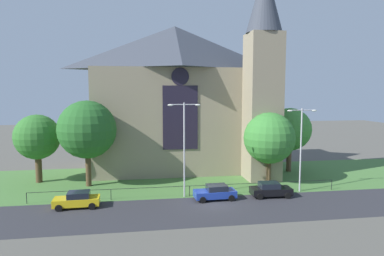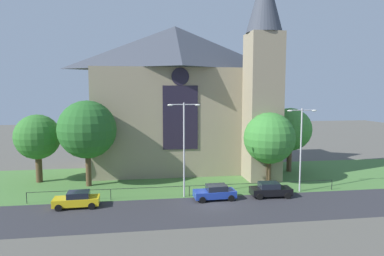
{
  "view_description": "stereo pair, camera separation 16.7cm",
  "coord_description": "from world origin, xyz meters",
  "px_view_note": "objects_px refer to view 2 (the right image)",
  "views": [
    {
      "loc": [
        -7.01,
        -32.28,
        10.85
      ],
      "look_at": [
        -0.74,
        8.0,
        6.62
      ],
      "focal_mm": 32.19,
      "sensor_mm": 36.0,
      "label": 1
    },
    {
      "loc": [
        -6.85,
        -32.3,
        10.85
      ],
      "look_at": [
        -0.74,
        8.0,
        6.62
      ],
      "focal_mm": 32.19,
      "sensor_mm": 36.0,
      "label": 2
    }
  ],
  "objects_px": {
    "tree_left_far": "(38,137)",
    "tree_left_near": "(87,130)",
    "parked_car_blue": "(215,192)",
    "parked_car_black": "(270,190)",
    "church_building": "(181,97)",
    "parked_car_yellow": "(77,200)",
    "tree_right_far": "(290,130)",
    "tree_right_near": "(269,138)",
    "streetlamp_far": "(301,140)",
    "streetlamp_near": "(184,139)"
  },
  "relations": [
    {
      "from": "tree_left_far",
      "to": "tree_left_near",
      "type": "bearing_deg",
      "value": -23.2
    },
    {
      "from": "parked_car_blue",
      "to": "parked_car_black",
      "type": "distance_m",
      "value": 5.91
    },
    {
      "from": "tree_left_near",
      "to": "church_building",
      "type": "bearing_deg",
      "value": 32.41
    },
    {
      "from": "tree_left_near",
      "to": "parked_car_yellow",
      "type": "height_order",
      "value": "tree_left_near"
    },
    {
      "from": "church_building",
      "to": "parked_car_blue",
      "type": "xyz_separation_m",
      "value": [
        1.65,
        -14.78,
        -9.53
      ]
    },
    {
      "from": "tree_left_near",
      "to": "tree_left_far",
      "type": "bearing_deg",
      "value": 156.8
    },
    {
      "from": "tree_right_far",
      "to": "tree_right_near",
      "type": "height_order",
      "value": "tree_right_far"
    },
    {
      "from": "streetlamp_far",
      "to": "parked_car_black",
      "type": "bearing_deg",
      "value": -161.06
    },
    {
      "from": "tree_right_far",
      "to": "tree_left_near",
      "type": "height_order",
      "value": "tree_left_near"
    },
    {
      "from": "church_building",
      "to": "streetlamp_near",
      "type": "bearing_deg",
      "value": -95.69
    },
    {
      "from": "tree_right_near",
      "to": "parked_car_blue",
      "type": "xyz_separation_m",
      "value": [
        -7.62,
        -5.01,
        -4.75
      ]
    },
    {
      "from": "parked_car_yellow",
      "to": "parked_car_blue",
      "type": "xyz_separation_m",
      "value": [
        13.45,
        0.36,
        0.0
      ]
    },
    {
      "from": "church_building",
      "to": "streetlamp_far",
      "type": "bearing_deg",
      "value": -49.45
    },
    {
      "from": "streetlamp_near",
      "to": "parked_car_blue",
      "type": "height_order",
      "value": "streetlamp_near"
    },
    {
      "from": "tree_right_near",
      "to": "parked_car_black",
      "type": "bearing_deg",
      "value": -109.08
    },
    {
      "from": "tree_right_near",
      "to": "streetlamp_near",
      "type": "distance_m",
      "value": 11.23
    },
    {
      "from": "tree_left_near",
      "to": "streetlamp_near",
      "type": "bearing_deg",
      "value": -29.41
    },
    {
      "from": "tree_right_near",
      "to": "parked_car_blue",
      "type": "relative_size",
      "value": 2.0
    },
    {
      "from": "parked_car_yellow",
      "to": "tree_right_near",
      "type": "bearing_deg",
      "value": -167.43
    },
    {
      "from": "church_building",
      "to": "parked_car_black",
      "type": "distance_m",
      "value": 19.1
    },
    {
      "from": "parked_car_black",
      "to": "tree_left_far",
      "type": "bearing_deg",
      "value": 161.51
    },
    {
      "from": "tree_right_near",
      "to": "parked_car_yellow",
      "type": "bearing_deg",
      "value": -165.7
    },
    {
      "from": "tree_right_far",
      "to": "parked_car_black",
      "type": "relative_size",
      "value": 2.04
    },
    {
      "from": "streetlamp_near",
      "to": "parked_car_yellow",
      "type": "distance_m",
      "value": 11.89
    },
    {
      "from": "streetlamp_far",
      "to": "parked_car_black",
      "type": "xyz_separation_m",
      "value": [
        -3.9,
        -1.34,
        -4.99
      ]
    },
    {
      "from": "tree_left_near",
      "to": "parked_car_blue",
      "type": "height_order",
      "value": "tree_left_near"
    },
    {
      "from": "parked_car_yellow",
      "to": "parked_car_blue",
      "type": "relative_size",
      "value": 0.99
    },
    {
      "from": "tree_right_near",
      "to": "tree_left_far",
      "type": "xyz_separation_m",
      "value": [
        -27.26,
        4.93,
        0.01
      ]
    },
    {
      "from": "tree_left_near",
      "to": "parked_car_yellow",
      "type": "bearing_deg",
      "value": -90.0
    },
    {
      "from": "tree_right_near",
      "to": "tree_left_near",
      "type": "bearing_deg",
      "value": 173.82
    },
    {
      "from": "tree_left_far",
      "to": "church_building",
      "type": "bearing_deg",
      "value": 15.06
    },
    {
      "from": "tree_right_far",
      "to": "streetlamp_near",
      "type": "distance_m",
      "value": 18.43
    },
    {
      "from": "tree_left_far",
      "to": "parked_car_yellow",
      "type": "distance_m",
      "value": 12.92
    },
    {
      "from": "parked_car_yellow",
      "to": "tree_right_far",
      "type": "bearing_deg",
      "value": -158.64
    },
    {
      "from": "streetlamp_far",
      "to": "parked_car_blue",
      "type": "height_order",
      "value": "streetlamp_far"
    },
    {
      "from": "tree_right_far",
      "to": "tree_right_near",
      "type": "relative_size",
      "value": 1.03
    },
    {
      "from": "tree_left_near",
      "to": "parked_car_yellow",
      "type": "relative_size",
      "value": 2.34
    },
    {
      "from": "streetlamp_far",
      "to": "tree_left_near",
      "type": "bearing_deg",
      "value": 165.77
    },
    {
      "from": "streetlamp_far",
      "to": "parked_car_blue",
      "type": "bearing_deg",
      "value": -171.9
    },
    {
      "from": "tree_right_far",
      "to": "tree_left_near",
      "type": "xyz_separation_m",
      "value": [
        -26.29,
        -3.56,
        0.8
      ]
    },
    {
      "from": "tree_left_far",
      "to": "streetlamp_near",
      "type": "relative_size",
      "value": 0.84
    },
    {
      "from": "tree_left_near",
      "to": "parked_car_black",
      "type": "distance_m",
      "value": 21.48
    },
    {
      "from": "streetlamp_near",
      "to": "parked_car_blue",
      "type": "bearing_deg",
      "value": -25.01
    },
    {
      "from": "tree_left_far",
      "to": "parked_car_yellow",
      "type": "xyz_separation_m",
      "value": [
        6.19,
        -10.3,
        -4.75
      ]
    },
    {
      "from": "streetlamp_near",
      "to": "streetlamp_far",
      "type": "xyz_separation_m",
      "value": [
        12.79,
        -0.0,
        -0.37
      ]
    },
    {
      "from": "tree_right_near",
      "to": "parked_car_yellow",
      "type": "xyz_separation_m",
      "value": [
        -21.07,
        -5.37,
        -4.75
      ]
    },
    {
      "from": "streetlamp_near",
      "to": "parked_car_yellow",
      "type": "xyz_separation_m",
      "value": [
        -10.46,
        -1.75,
        -5.36
      ]
    },
    {
      "from": "church_building",
      "to": "streetlamp_far",
      "type": "distance_m",
      "value": 18.2
    },
    {
      "from": "church_building",
      "to": "parked_car_blue",
      "type": "height_order",
      "value": "church_building"
    },
    {
      "from": "tree_right_far",
      "to": "tree_left_near",
      "type": "distance_m",
      "value": 26.54
    }
  ]
}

